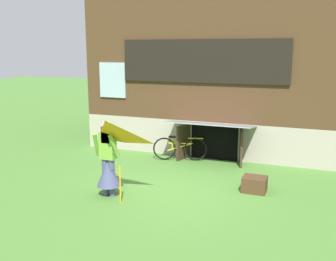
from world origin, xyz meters
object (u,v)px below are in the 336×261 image
at_px(wooden_crate, 255,184).
at_px(kite, 106,143).
at_px(bicycle_yellow, 180,149).
at_px(person, 108,165).

bearing_deg(wooden_crate, kite, -142.23).
relative_size(kite, wooden_crate, 3.13).
bearing_deg(bicycle_yellow, kite, -109.05).
height_order(person, bicycle_yellow, person).
relative_size(kite, bicycle_yellow, 1.10).
xyz_separation_m(person, bicycle_yellow, (0.49, 3.28, -0.36)).
height_order(bicycle_yellow, wooden_crate, bicycle_yellow).
xyz_separation_m(kite, wooden_crate, (2.65, 2.06, -1.19)).
distance_m(person, bicycle_yellow, 3.34).
relative_size(bicycle_yellow, wooden_crate, 2.85).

